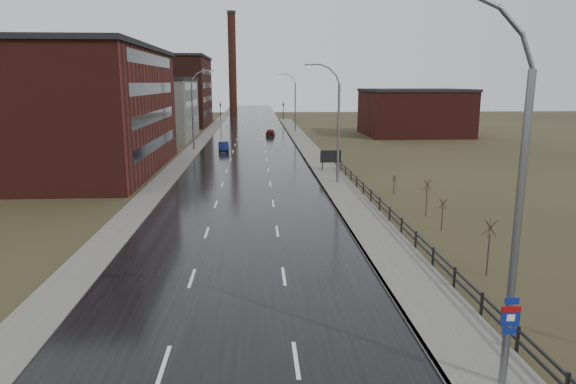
{
  "coord_description": "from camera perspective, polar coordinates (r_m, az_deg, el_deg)",
  "views": [
    {
      "loc": [
        1.0,
        -12.38,
        9.63
      ],
      "look_at": [
        2.92,
        18.55,
        3.0
      ],
      "focal_mm": 32.0,
      "sensor_mm": 36.0,
      "label": 1
    }
  ],
  "objects": [
    {
      "name": "traffic_light_left",
      "position": [
        132.78,
        -7.55,
        9.79
      ],
      "size": [
        0.58,
        2.73,
        5.3
      ],
      "color": "black",
      "rests_on": "ground"
    },
    {
      "name": "billboard",
      "position": [
        56.35,
        4.76,
        3.88
      ],
      "size": [
        2.29,
        0.17,
        2.39
      ],
      "color": "black",
      "rests_on": "ground"
    },
    {
      "name": "building_right",
      "position": [
        98.97,
        13.83,
        8.61
      ],
      "size": [
        18.36,
        16.32,
        8.5
      ],
      "color": "#471914",
      "rests_on": "ground"
    },
    {
      "name": "traffic_light_right",
      "position": [
        132.66,
        -0.54,
        9.89
      ],
      "size": [
        0.58,
        2.73,
        5.3
      ],
      "color": "black",
      "rests_on": "ground"
    },
    {
      "name": "streetlight_left",
      "position": [
        74.98,
        -10.34,
        8.98
      ],
      "size": [
        3.36,
        0.28,
        11.35
      ],
      "color": "slate",
      "rests_on": "ground"
    },
    {
      "name": "sidewalk_left",
      "position": [
        73.59,
        -10.74,
        4.39
      ],
      "size": [
        2.4,
        260.0,
        0.12
      ],
      "primitive_type": "cube",
      "color": "#595651",
      "rests_on": "ground"
    },
    {
      "name": "streetlight_right_far",
      "position": [
        102.73,
        0.64,
        9.95
      ],
      "size": [
        3.36,
        0.28,
        11.35
      ],
      "color": "slate",
      "rests_on": "ground"
    },
    {
      "name": "warehouse_near",
      "position": [
        61.52,
        -24.77,
        8.3
      ],
      "size": [
        22.44,
        28.56,
        13.5
      ],
      "color": "#471914",
      "rests_on": "ground"
    },
    {
      "name": "warehouse_far",
      "position": [
        122.76,
        -15.1,
        10.79
      ],
      "size": [
        26.52,
        24.48,
        15.5
      ],
      "color": "#331611",
      "rests_on": "ground"
    },
    {
      "name": "smokestack",
      "position": [
        162.64,
        -6.21,
        14.07
      ],
      "size": [
        2.7,
        2.7,
        30.7
      ],
      "color": "#331611",
      "rests_on": "ground"
    },
    {
      "name": "car_far",
      "position": [
        94.61,
        -1.97,
        6.61
      ],
      "size": [
        1.88,
        3.91,
        1.29
      ],
      "primitive_type": "imported",
      "rotation": [
        0.0,
        0.0,
        3.04
      ],
      "color": "#4B140C",
      "rests_on": "ground"
    },
    {
      "name": "sidewalk_right",
      "position": [
        48.93,
        5.45,
        0.77
      ],
      "size": [
        3.2,
        180.0,
        0.18
      ],
      "primitive_type": "cube",
      "color": "#595651",
      "rests_on": "ground"
    },
    {
      "name": "streetlight_main",
      "position": [
        16.59,
        23.32,
        -1.35
      ],
      "size": [
        3.91,
        0.29,
        12.11
      ],
      "color": "slate",
      "rests_on": "ground"
    },
    {
      "name": "curb_right",
      "position": [
        48.71,
        3.69,
        0.75
      ],
      "size": [
        0.16,
        180.0,
        0.18
      ],
      "primitive_type": "cube",
      "color": "slate",
      "rests_on": "ground"
    },
    {
      "name": "guardrail",
      "position": [
        33.29,
        12.84,
        -3.78
      ],
      "size": [
        0.1,
        53.05,
        1.1
      ],
      "color": "black",
      "rests_on": "ground"
    },
    {
      "name": "road",
      "position": [
        73.02,
        -4.32,
        4.48
      ],
      "size": [
        14.0,
        300.0,
        0.06
      ],
      "primitive_type": "cube",
      "color": "black",
      "rests_on": "ground"
    },
    {
      "name": "shrub_e",
      "position": [
        38.76,
        15.16,
        -0.51
      ],
      "size": [
        0.65,
        0.69,
        2.76
      ],
      "color": "#382D23",
      "rests_on": "ground"
    },
    {
      "name": "shrub_d",
      "position": [
        35.33,
        16.77,
        -2.35
      ],
      "size": [
        0.51,
        0.54,
        2.15
      ],
      "color": "#382D23",
      "rests_on": "ground"
    },
    {
      "name": "shrub_f",
      "position": [
        45.85,
        11.71,
        0.83
      ],
      "size": [
        0.41,
        0.43,
        1.68
      ],
      "color": "#382D23",
      "rests_on": "ground"
    },
    {
      "name": "shrub_c",
      "position": [
        27.93,
        21.42,
        -5.57
      ],
      "size": [
        0.69,
        0.73,
        2.94
      ],
      "color": "#382D23",
      "rests_on": "ground"
    },
    {
      "name": "streetlight_right_mid",
      "position": [
        49.11,
        5.29,
        7.59
      ],
      "size": [
        3.36,
        0.28,
        11.35
      ],
      "color": "slate",
      "rests_on": "ground"
    },
    {
      "name": "car_near",
      "position": [
        73.74,
        -7.18,
        4.99
      ],
      "size": [
        1.75,
        4.12,
        1.32
      ],
      "primitive_type": "imported",
      "rotation": [
        0.0,
        0.0,
        0.09
      ],
      "color": "#0C153F",
      "rests_on": "ground"
    },
    {
      "name": "warehouse_mid",
      "position": [
        92.46,
        -15.6,
        8.92
      ],
      "size": [
        16.32,
        20.4,
        10.5
      ],
      "color": "slate",
      "rests_on": "ground"
    }
  ]
}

